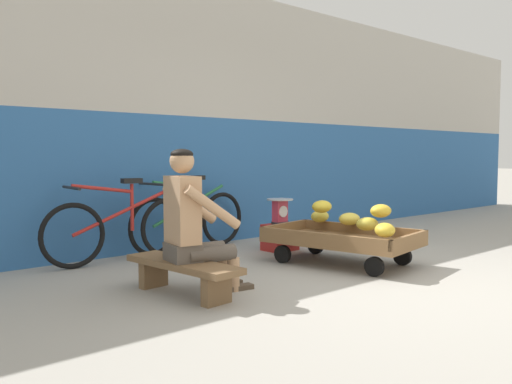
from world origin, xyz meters
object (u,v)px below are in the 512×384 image
(plastic_crate, at_px, (280,237))
(bicycle_near_left, at_px, (123,228))
(bicycle_far_left, at_px, (190,220))
(banana_cart, at_px, (342,240))
(low_bench, at_px, (183,270))
(weighing_scale, at_px, (280,211))
(vendor_seated, at_px, (193,222))

(plastic_crate, distance_m, bicycle_near_left, 1.79)
(bicycle_far_left, bearing_deg, banana_cart, -68.13)
(low_bench, xyz_separation_m, plastic_crate, (1.96, 0.93, -0.05))
(plastic_crate, bearing_deg, bicycle_far_left, 137.90)
(weighing_scale, height_order, bicycle_near_left, bicycle_near_left)
(banana_cart, relative_size, plastic_crate, 4.35)
(vendor_seated, xyz_separation_m, bicycle_near_left, (0.19, 1.49, -0.21))
(banana_cart, distance_m, bicycle_far_left, 1.81)
(vendor_seated, bearing_deg, bicycle_near_left, 82.90)
(low_bench, distance_m, plastic_crate, 2.17)
(low_bench, distance_m, bicycle_near_left, 1.51)
(banana_cart, xyz_separation_m, weighing_scale, (0.09, 0.98, 0.21))
(low_bench, height_order, bicycle_near_left, bicycle_near_left)
(bicycle_far_left, bearing_deg, weighing_scale, -42.14)
(bicycle_near_left, relative_size, bicycle_far_left, 1.00)
(bicycle_far_left, bearing_deg, plastic_crate, -42.10)
(plastic_crate, bearing_deg, weighing_scale, -90.00)
(low_bench, xyz_separation_m, bicycle_near_left, (0.27, 1.47, 0.15))
(low_bench, bearing_deg, bicycle_far_left, 53.61)
(banana_cart, relative_size, weighing_scale, 5.22)
(banana_cart, relative_size, bicycle_near_left, 0.94)
(low_bench, bearing_deg, banana_cart, -1.73)
(vendor_seated, relative_size, weighing_scale, 3.80)
(banana_cart, bearing_deg, low_bench, 178.27)
(vendor_seated, height_order, bicycle_far_left, vendor_seated)
(bicycle_near_left, bearing_deg, weighing_scale, -17.86)
(banana_cart, height_order, plastic_crate, banana_cart)
(banana_cart, bearing_deg, plastic_crate, 84.50)
(low_bench, bearing_deg, bicycle_near_left, 79.53)
(bicycle_near_left, bearing_deg, vendor_seated, -97.10)
(plastic_crate, bearing_deg, low_bench, -154.72)
(vendor_seated, bearing_deg, banana_cart, -1.33)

